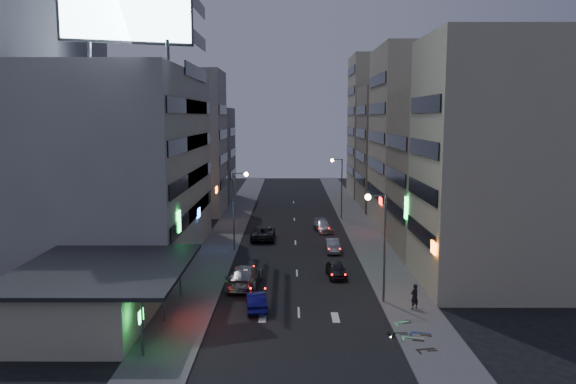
{
  "coord_description": "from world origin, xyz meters",
  "views": [
    {
      "loc": [
        -0.65,
        -33.96,
        13.7
      ],
      "look_at": [
        -0.8,
        19.82,
        6.42
      ],
      "focal_mm": 35.0,
      "sensor_mm": 36.0,
      "label": 1
    }
  ],
  "objects_px": {
    "parked_car_right_far": "(323,226)",
    "parked_car_right_mid": "(333,246)",
    "scooter_blue": "(432,325)",
    "road_car_silver": "(245,276)",
    "scooter_black_a": "(435,339)",
    "scooter_black_b": "(407,325)",
    "parked_car_right_near": "(336,270)",
    "scooter_silver_a": "(424,329)",
    "road_car_blue": "(256,301)",
    "person": "(415,296)",
    "scooter_silver_b": "(408,313)",
    "parked_car_left": "(263,233)"
  },
  "relations": [
    {
      "from": "parked_car_right_mid",
      "to": "parked_car_left",
      "type": "bearing_deg",
      "value": 141.17
    },
    {
      "from": "scooter_blue",
      "to": "scooter_black_b",
      "type": "bearing_deg",
      "value": 98.59
    },
    {
      "from": "parked_car_right_near",
      "to": "road_car_blue",
      "type": "distance_m",
      "value": 10.42
    },
    {
      "from": "parked_car_right_mid",
      "to": "scooter_blue",
      "type": "xyz_separation_m",
      "value": [
        4.57,
        -21.97,
        0.07
      ]
    },
    {
      "from": "person",
      "to": "scooter_black_a",
      "type": "relative_size",
      "value": 1.03
    },
    {
      "from": "parked_car_right_far",
      "to": "road_car_blue",
      "type": "relative_size",
      "value": 1.16
    },
    {
      "from": "parked_car_right_far",
      "to": "scooter_silver_b",
      "type": "xyz_separation_m",
      "value": [
        3.92,
        -29.91,
        -0.02
      ]
    },
    {
      "from": "parked_car_right_near",
      "to": "parked_car_right_mid",
      "type": "bearing_deg",
      "value": 83.41
    },
    {
      "from": "scooter_silver_a",
      "to": "scooter_black_b",
      "type": "height_order",
      "value": "scooter_silver_a"
    },
    {
      "from": "parked_car_right_near",
      "to": "road_car_blue",
      "type": "relative_size",
      "value": 0.97
    },
    {
      "from": "scooter_silver_a",
      "to": "scooter_blue",
      "type": "height_order",
      "value": "scooter_silver_a"
    },
    {
      "from": "scooter_black_a",
      "to": "scooter_silver_a",
      "type": "bearing_deg",
      "value": 0.7
    },
    {
      "from": "road_car_blue",
      "to": "scooter_silver_b",
      "type": "distance_m",
      "value": 10.63
    },
    {
      "from": "parked_car_left",
      "to": "parked_car_right_mid",
      "type": "bearing_deg",
      "value": 142.05
    },
    {
      "from": "road_car_blue",
      "to": "road_car_silver",
      "type": "height_order",
      "value": "road_car_silver"
    },
    {
      "from": "parked_car_right_far",
      "to": "parked_car_right_mid",
      "type": "bearing_deg",
      "value": -95.76
    },
    {
      "from": "parked_car_right_mid",
      "to": "parked_car_right_far",
      "type": "bearing_deg",
      "value": 91.53
    },
    {
      "from": "scooter_black_b",
      "to": "parked_car_left",
      "type": "bearing_deg",
      "value": 20.9
    },
    {
      "from": "parked_car_right_mid",
      "to": "scooter_silver_b",
      "type": "bearing_deg",
      "value": -80.38
    },
    {
      "from": "road_car_silver",
      "to": "parked_car_left",
      "type": "bearing_deg",
      "value": -87.17
    },
    {
      "from": "parked_car_right_far",
      "to": "road_car_silver",
      "type": "relative_size",
      "value": 0.76
    },
    {
      "from": "parked_car_right_far",
      "to": "parked_car_right_near",
      "type": "bearing_deg",
      "value": -97.89
    },
    {
      "from": "parked_car_right_near",
      "to": "parked_car_right_far",
      "type": "height_order",
      "value": "parked_car_right_far"
    },
    {
      "from": "scooter_black_b",
      "to": "person",
      "type": "bearing_deg",
      "value": -17.68
    },
    {
      "from": "parked_car_right_far",
      "to": "scooter_blue",
      "type": "height_order",
      "value": "parked_car_right_far"
    },
    {
      "from": "road_car_silver",
      "to": "scooter_black_a",
      "type": "bearing_deg",
      "value": 139.52
    },
    {
      "from": "scooter_blue",
      "to": "parked_car_right_far",
      "type": "bearing_deg",
      "value": 26.53
    },
    {
      "from": "scooter_black_a",
      "to": "scooter_black_b",
      "type": "bearing_deg",
      "value": 14.08
    },
    {
      "from": "parked_car_right_near",
      "to": "person",
      "type": "height_order",
      "value": "person"
    },
    {
      "from": "parked_car_left",
      "to": "road_car_silver",
      "type": "distance_m",
      "value": 17.48
    },
    {
      "from": "scooter_black_b",
      "to": "scooter_silver_b",
      "type": "bearing_deg",
      "value": -12.97
    },
    {
      "from": "scooter_blue",
      "to": "scooter_silver_b",
      "type": "relative_size",
      "value": 1.13
    },
    {
      "from": "parked_car_right_mid",
      "to": "parked_car_left",
      "type": "relative_size",
      "value": 0.69
    },
    {
      "from": "scooter_black_b",
      "to": "scooter_silver_b",
      "type": "distance_m",
      "value": 2.09
    },
    {
      "from": "parked_car_right_mid",
      "to": "parked_car_left",
      "type": "height_order",
      "value": "parked_car_left"
    },
    {
      "from": "parked_car_right_far",
      "to": "scooter_silver_a",
      "type": "height_order",
      "value": "parked_car_right_far"
    },
    {
      "from": "person",
      "to": "parked_car_right_mid",
      "type": "bearing_deg",
      "value": -106.28
    },
    {
      "from": "road_car_blue",
      "to": "scooter_silver_b",
      "type": "height_order",
      "value": "road_car_blue"
    },
    {
      "from": "parked_car_right_far",
      "to": "scooter_blue",
      "type": "xyz_separation_m",
      "value": [
        4.95,
        -32.19,
        0.05
      ]
    },
    {
      "from": "parked_car_left",
      "to": "scooter_black_b",
      "type": "xyz_separation_m",
      "value": [
        10.43,
        -27.53,
        -0.17
      ]
    },
    {
      "from": "road_car_silver",
      "to": "scooter_silver_a",
      "type": "xyz_separation_m",
      "value": [
        11.93,
        -11.06,
        -0.14
      ]
    },
    {
      "from": "parked_car_right_mid",
      "to": "road_car_silver",
      "type": "xyz_separation_m",
      "value": [
        -8.04,
        -11.67,
        0.22
      ]
    },
    {
      "from": "parked_car_right_near",
      "to": "scooter_silver_a",
      "type": "relative_size",
      "value": 1.95
    },
    {
      "from": "road_car_blue",
      "to": "parked_car_right_far",
      "type": "bearing_deg",
      "value": -109.63
    },
    {
      "from": "scooter_black_b",
      "to": "scooter_blue",
      "type": "bearing_deg",
      "value": -99.05
    },
    {
      "from": "parked_car_right_near",
      "to": "scooter_blue",
      "type": "distance_m",
      "value": 13.92
    },
    {
      "from": "parked_car_right_far",
      "to": "person",
      "type": "relative_size",
      "value": 2.48
    },
    {
      "from": "parked_car_right_near",
      "to": "scooter_blue",
      "type": "bearing_deg",
      "value": -73.32
    },
    {
      "from": "parked_car_right_near",
      "to": "scooter_black_a",
      "type": "bearing_deg",
      "value": -77.44
    },
    {
      "from": "parked_car_right_near",
      "to": "scooter_blue",
      "type": "relative_size",
      "value": 1.99
    }
  ]
}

